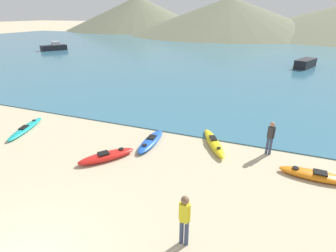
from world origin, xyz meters
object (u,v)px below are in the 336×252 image
Objects in this scene: person_near_foreground at (184,218)px; moored_boat_0 at (305,63)px; kayak_on_sand_2 at (151,141)px; kayak_on_sand_1 at (316,175)px; kayak_on_sand_0 at (107,156)px; kayak_on_sand_4 at (26,128)px; kayak_on_sand_3 at (214,143)px; person_near_waterline at (271,136)px; moored_boat_2 at (54,47)px.

person_near_foreground is 0.41× the size of moored_boat_0.
person_near_foreground is (3.69, -5.60, 0.84)m from kayak_on_sand_2.
kayak_on_sand_0 is at bearing -168.30° from kayak_on_sand_1.
kayak_on_sand_4 is at bearing 158.46° from person_near_foreground.
kayak_on_sand_3 reaches higher than kayak_on_sand_2.
person_near_waterline is (2.68, 0.10, 0.80)m from kayak_on_sand_3.
moored_boat_2 reaches higher than kayak_on_sand_3.
person_near_foreground reaches higher than person_near_waterline.
kayak_on_sand_4 is (-15.37, -0.78, -0.03)m from kayak_on_sand_1.
kayak_on_sand_1 is 0.69× the size of moored_boat_0.
person_near_foreground reaches higher than kayak_on_sand_4.
kayak_on_sand_2 is 0.91× the size of kayak_on_sand_3.
kayak_on_sand_1 is at bearing -2.69° from kayak_on_sand_2.
kayak_on_sand_1 is 4.81m from kayak_on_sand_3.
moored_boat_0 is at bearing 70.36° from kayak_on_sand_2.
kayak_on_sand_2 is at bearing -169.26° from person_near_waterline.
moored_boat_2 is at bearing 177.87° from moored_boat_0.
kayak_on_sand_4 is (-6.34, 1.09, -0.05)m from kayak_on_sand_0.
moored_boat_2 is at bearing 139.65° from kayak_on_sand_2.
moored_boat_0 is 41.67m from moored_boat_2.
kayak_on_sand_3 is at bearing 94.70° from person_near_foreground.
kayak_on_sand_2 is 0.62× the size of moored_boat_2.
kayak_on_sand_1 is at bearing -34.78° from moored_boat_2.
moored_boat_2 reaches higher than moored_boat_0.
moored_boat_2 is at bearing 136.29° from kayak_on_sand_0.
kayak_on_sand_0 is 1.52× the size of person_near_waterline.
kayak_on_sand_0 is 0.75× the size of kayak_on_sand_4.
kayak_on_sand_1 is 2.57m from person_near_waterline.
kayak_on_sand_0 is 6.44m from kayak_on_sand_4.
person_near_waterline is (5.83, 1.10, 0.82)m from kayak_on_sand_2.
kayak_on_sand_4 is at bearing -168.70° from kayak_on_sand_3.
kayak_on_sand_0 reaches higher than kayak_on_sand_1.
kayak_on_sand_1 is 1.67× the size of person_near_foreground.
kayak_on_sand_3 is at bearing -177.92° from person_near_waterline.
moored_boat_2 is (-35.52, 26.50, 0.43)m from kayak_on_sand_3.
person_near_foreground is at bearing -34.20° from kayak_on_sand_0.
moored_boat_0 reaches higher than kayak_on_sand_4.
person_near_foreground reaches higher than kayak_on_sand_2.
kayak_on_sand_1 is at bearing -37.17° from person_near_waterline.
kayak_on_sand_1 is 6.68m from person_near_foreground.
kayak_on_sand_2 is 27.57m from moored_boat_0.
moored_boat_0 reaches higher than kayak_on_sand_1.
kayak_on_sand_4 is at bearing -171.47° from kayak_on_sand_2.
kayak_on_sand_0 is 0.55× the size of moored_boat_2.
person_near_waterline is (-1.94, 1.47, 0.82)m from kayak_on_sand_1.
moored_boat_0 is at bearing 58.11° from kayak_on_sand_4.
kayak_on_sand_1 is 0.62× the size of moored_boat_2.
moored_boat_0 is (6.12, 24.95, 0.41)m from kayak_on_sand_3.
moored_boat_0 is at bearing 69.53° from kayak_on_sand_0.
kayak_on_sand_2 is 0.68× the size of moored_boat_0.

